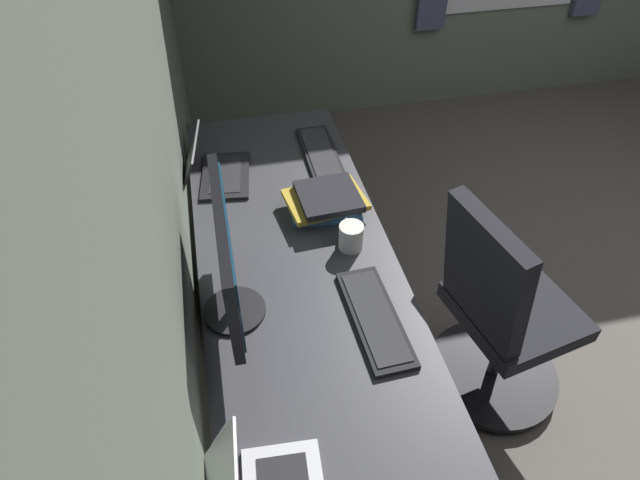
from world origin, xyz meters
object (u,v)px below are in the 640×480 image
at_px(drawer_pedestal, 295,334).
at_px(coffee_mug, 351,236).
at_px(laptop_left, 211,169).
at_px(book_stack_near, 326,201).
at_px(keyboard_main, 375,318).
at_px(monitor_primary, 227,258).
at_px(office_chair, 499,317).
at_px(keyboard_spare, 320,153).

relative_size(drawer_pedestal, coffee_mug, 5.41).
relative_size(laptop_left, book_stack_near, 1.12).
relative_size(keyboard_main, book_stack_near, 1.33).
bearing_deg(laptop_left, keyboard_main, -152.97).
bearing_deg(drawer_pedestal, coffee_mug, -76.83).
height_order(book_stack_near, coffee_mug, coffee_mug).
xyz_separation_m(monitor_primary, office_chair, (-0.01, -0.98, -0.52)).
xyz_separation_m(drawer_pedestal, book_stack_near, (0.27, -0.19, 0.43)).
distance_m(monitor_primary, coffee_mug, 0.53).
height_order(drawer_pedestal, keyboard_spare, keyboard_spare).
bearing_deg(monitor_primary, keyboard_main, -106.77).
bearing_deg(office_chair, drawer_pedestal, 77.05).
height_order(laptop_left, coffee_mug, laptop_left).
xyz_separation_m(keyboard_spare, office_chair, (-0.83, -0.52, -0.28)).
height_order(drawer_pedestal, keyboard_main, keyboard_main).
bearing_deg(coffee_mug, drawer_pedestal, 103.17).
bearing_deg(book_stack_near, monitor_primary, 137.22).
height_order(monitor_primary, coffee_mug, monitor_primary).
bearing_deg(book_stack_near, keyboard_spare, -9.16).
bearing_deg(keyboard_spare, monitor_primary, 150.49).
height_order(laptop_left, keyboard_spare, laptop_left).
height_order(keyboard_spare, book_stack_near, book_stack_near).
xyz_separation_m(keyboard_main, book_stack_near, (0.56, 0.03, 0.04)).
distance_m(laptop_left, keyboard_spare, 0.48).
relative_size(keyboard_main, office_chair, 0.44).
bearing_deg(laptop_left, keyboard_spare, -81.96).
bearing_deg(drawer_pedestal, keyboard_spare, -20.96).
relative_size(book_stack_near, coffee_mug, 2.48).
relative_size(laptop_left, keyboard_main, 0.84).
distance_m(drawer_pedestal, keyboard_main, 0.54).
bearing_deg(keyboard_spare, office_chair, -147.93).
distance_m(monitor_primary, book_stack_near, 0.62).
bearing_deg(laptop_left, office_chair, -127.34).
distance_m(drawer_pedestal, keyboard_spare, 0.80).
xyz_separation_m(book_stack_near, coffee_mug, (-0.21, -0.04, 0.00)).
relative_size(monitor_primary, coffee_mug, 4.43).
xyz_separation_m(laptop_left, office_chair, (-0.76, -0.99, -0.32)).
distance_m(keyboard_main, coffee_mug, 0.35).
relative_size(coffee_mug, office_chair, 0.13).
distance_m(keyboard_main, keyboard_spare, 0.94).
height_order(monitor_primary, office_chair, monitor_primary).
bearing_deg(keyboard_spare, book_stack_near, 170.84).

